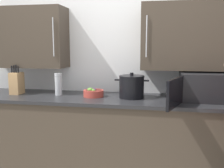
% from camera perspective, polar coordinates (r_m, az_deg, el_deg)
% --- Properties ---
extents(back_wall_tiled, '(4.18, 0.44, 2.58)m').
position_cam_1_polar(back_wall_tiled, '(3.00, -1.52, 6.33)').
color(back_wall_tiled, white).
rests_on(back_wall_tiled, ground_plane).
extents(counter_unit, '(3.36, 0.68, 0.94)m').
position_cam_1_polar(counter_unit, '(2.86, -2.84, -12.14)').
color(counter_unit, '#3D3328').
rests_on(counter_unit, ground_plane).
extents(microwave_oven, '(0.74, 0.82, 0.27)m').
position_cam_1_polar(microwave_oven, '(2.71, 20.41, -0.56)').
color(microwave_oven, black).
rests_on(microwave_oven, counter_unit).
extents(knife_block, '(0.11, 0.15, 0.33)m').
position_cam_1_polar(knife_block, '(3.07, -20.36, 0.21)').
color(knife_block, tan).
rests_on(knife_block, counter_unit).
extents(fruit_bowl, '(0.22, 0.22, 0.10)m').
position_cam_1_polar(fruit_bowl, '(2.75, -4.15, -1.92)').
color(fruit_bowl, '#AD3D33').
rests_on(fruit_bowl, counter_unit).
extents(stock_pot, '(0.36, 0.26, 0.26)m').
position_cam_1_polar(stock_pot, '(2.67, 4.37, -0.59)').
color(stock_pot, black).
rests_on(stock_pot, counter_unit).
extents(thermos_flask, '(0.08, 0.08, 0.24)m').
position_cam_1_polar(thermos_flask, '(2.87, -11.81, -0.02)').
color(thermos_flask, '#B7BABF').
rests_on(thermos_flask, counter_unit).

